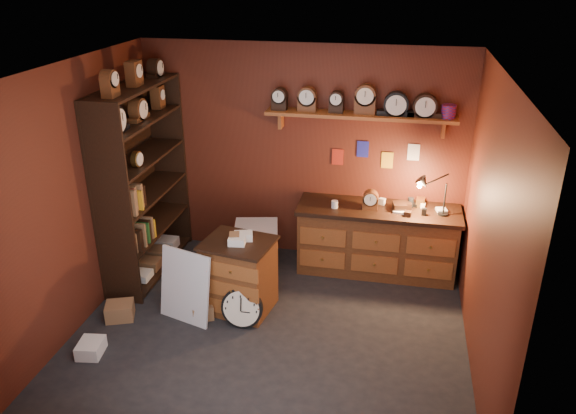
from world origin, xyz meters
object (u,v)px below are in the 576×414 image
at_px(workbench, 377,236).
at_px(low_cabinet, 239,273).
at_px(big_round_clock, 242,308).
at_px(shelving_unit, 140,174).

height_order(workbench, low_cabinet, workbench).
xyz_separation_m(low_cabinet, big_round_clock, (0.11, -0.31, -0.23)).
bearing_deg(low_cabinet, big_round_clock, -59.93).
height_order(workbench, big_round_clock, workbench).
relative_size(workbench, big_round_clock, 4.33).
relative_size(workbench, low_cabinet, 2.11).
xyz_separation_m(shelving_unit, big_round_clock, (1.48, -0.95, -1.04)).
distance_m(workbench, big_round_clock, 1.97).
distance_m(shelving_unit, workbench, 2.94).
bearing_deg(shelving_unit, workbench, 10.05).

